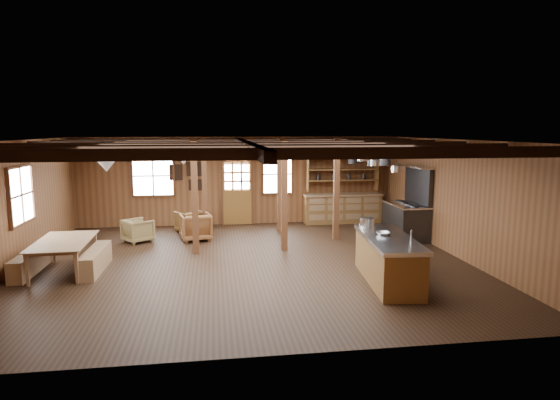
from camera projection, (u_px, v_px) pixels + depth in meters
The scene contains 22 objects.
room at pixel (247, 203), 10.53m from camera, with size 10.04×9.04×2.84m.
ceiling_joists at pixel (246, 145), 10.51m from camera, with size 9.80×8.82×0.18m.
timber_posts at pixel (261, 190), 12.64m from camera, with size 3.95×2.35×2.80m.
back_door at pixel (237, 197), 14.96m from camera, with size 1.02×0.08×2.15m.
window_back_left at pixel (153, 176), 14.50m from camera, with size 1.32×0.06×1.32m.
window_back_right at pixel (277, 174), 15.05m from camera, with size 1.02×0.06×1.32m.
window_left at pixel (21, 195), 10.30m from camera, with size 0.14×1.24×1.32m.
notice_boards at pixel (189, 174), 14.65m from camera, with size 1.08×0.03×0.90m.
back_counter at pixel (342, 205), 15.24m from camera, with size 2.55×0.60×2.45m.
pendant_lamps at pixel (149, 163), 11.07m from camera, with size 1.86×2.36×0.66m.
pot_rack at pixel (372, 161), 11.16m from camera, with size 0.43×3.00×0.43m.
kitchen_island at pixel (388, 259), 9.31m from camera, with size 1.12×2.57×1.20m.
step_stool at pixel (379, 253), 10.76m from camera, with size 0.46×0.33×0.41m, color brown.
commercial_range at pixel (408, 215), 13.11m from camera, with size 0.85×1.65×2.04m.
dining_table at pixel (66, 256), 10.01m from camera, with size 1.97×1.10×0.69m, color brown.
bench_wall at pixel (29, 263), 9.92m from camera, with size 0.31×1.63×0.45m, color brown.
bench_aisle at pixel (96, 260), 10.11m from camera, with size 0.32×1.72×0.47m, color brown.
armchair_a at pixel (190, 221), 13.89m from camera, with size 0.69×0.71×0.65m, color brown.
armchair_b at pixel (196, 227), 12.88m from camera, with size 0.79×0.82×0.74m, color brown.
armchair_c at pixel (138, 231), 12.68m from camera, with size 0.67×0.69×0.63m, color olive.
counter_pot at pixel (367, 222), 10.19m from camera, with size 0.31×0.31×0.19m, color silver.
bowl at pixel (383, 234), 9.35m from camera, with size 0.27×0.27×0.07m, color silver.
Camera 1 is at (-0.73, -10.40, 3.05)m, focal length 30.00 mm.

